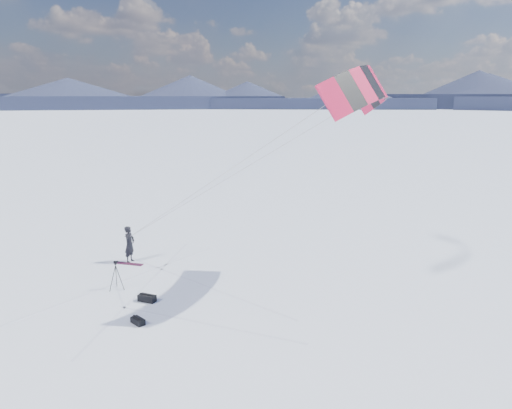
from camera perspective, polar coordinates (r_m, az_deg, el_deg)
The scene contains 9 objects.
ground at distance 23.02m, azimuth -14.47°, elevation -9.86°, with size 1800.00×1800.00×0.00m, color white.
horizon_hills at distance 21.74m, azimuth -15.12°, elevation 1.31°, with size 704.47×706.88×10.34m.
snow_tracks at distance 24.37m, azimuth -17.85°, elevation -8.79°, with size 13.93×9.84×0.01m.
snowkiter at distance 27.14m, azimuth -14.14°, elevation -6.38°, with size 0.70×0.46×1.93m, color black.
snowboard at distance 26.82m, azimuth -14.33°, elevation -6.57°, with size 1.54×0.29×0.04m, color maroon.
tripod at distance 23.36m, azimuth -15.71°, elevation -7.33°, with size 0.65×0.66×1.34m.
gear_bag_a at distance 22.00m, azimuth -12.35°, elevation -10.40°, with size 0.78×0.42×0.34m.
gear_bag_b at distance 20.09m, azimuth -13.35°, elevation -12.81°, with size 0.68×0.48×0.28m.
power_kite at distance 21.11m, azimuth 12.19°, elevation 12.67°, with size 12.91×6.60×8.39m.
Camera 1 is at (14.51, -15.67, 8.59)m, focal length 35.00 mm.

